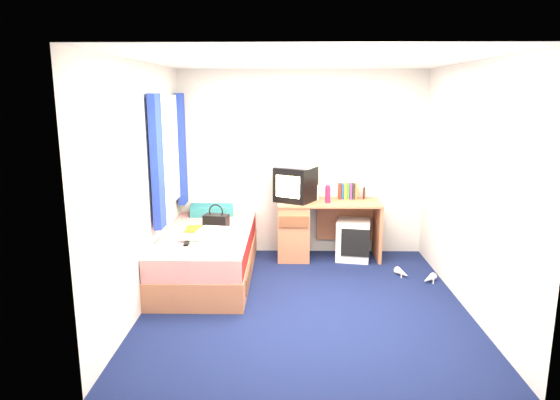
{
  "coord_description": "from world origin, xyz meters",
  "views": [
    {
      "loc": [
        -0.17,
        -4.79,
        2.11
      ],
      "look_at": [
        -0.26,
        0.7,
        0.92
      ],
      "focal_mm": 32.0,
      "sensor_mm": 36.0,
      "label": 1
    }
  ],
  "objects_px": {
    "bed": "(208,255)",
    "remote_control": "(187,243)",
    "colour_swatch_fan": "(195,244)",
    "towel": "(215,234)",
    "storage_cube": "(353,240)",
    "pillow": "(212,210)",
    "handbag": "(216,220)",
    "desk": "(307,227)",
    "white_heels": "(415,276)",
    "aerosol_can": "(316,192)",
    "water_bottle": "(188,239)",
    "vcr": "(296,164)",
    "crt_tv": "(296,184)",
    "magazine": "(195,229)",
    "picture_frame": "(364,193)",
    "pink_water_bottle": "(328,195)"
  },
  "relations": [
    {
      "from": "vcr",
      "to": "picture_frame",
      "type": "height_order",
      "value": "vcr"
    },
    {
      "from": "storage_cube",
      "to": "water_bottle",
      "type": "bearing_deg",
      "value": -140.7
    },
    {
      "from": "aerosol_can",
      "to": "white_heels",
      "type": "distance_m",
      "value": 1.61
    },
    {
      "from": "white_heels",
      "to": "colour_swatch_fan",
      "type": "bearing_deg",
      "value": -170.27
    },
    {
      "from": "picture_frame",
      "to": "towel",
      "type": "xyz_separation_m",
      "value": [
        -1.79,
        -1.19,
        -0.22
      ]
    },
    {
      "from": "crt_tv",
      "to": "towel",
      "type": "bearing_deg",
      "value": -103.0
    },
    {
      "from": "storage_cube",
      "to": "vcr",
      "type": "xyz_separation_m",
      "value": [
        -0.74,
        0.06,
        0.97
      ]
    },
    {
      "from": "crt_tv",
      "to": "handbag",
      "type": "relative_size",
      "value": 1.85
    },
    {
      "from": "storage_cube",
      "to": "crt_tv",
      "type": "xyz_separation_m",
      "value": [
        -0.74,
        0.06,
        0.71
      ]
    },
    {
      "from": "picture_frame",
      "to": "white_heels",
      "type": "height_order",
      "value": "picture_frame"
    },
    {
      "from": "towel",
      "to": "storage_cube",
      "type": "bearing_deg",
      "value": 29.88
    },
    {
      "from": "storage_cube",
      "to": "towel",
      "type": "xyz_separation_m",
      "value": [
        -1.64,
        -0.94,
        0.34
      ]
    },
    {
      "from": "desk",
      "to": "white_heels",
      "type": "bearing_deg",
      "value": -32.3
    },
    {
      "from": "pillow",
      "to": "storage_cube",
      "type": "distance_m",
      "value": 1.88
    },
    {
      "from": "pillow",
      "to": "magazine",
      "type": "xyz_separation_m",
      "value": [
        -0.09,
        -0.75,
        -0.05
      ]
    },
    {
      "from": "water_bottle",
      "to": "pillow",
      "type": "bearing_deg",
      "value": 87.01
    },
    {
      "from": "water_bottle",
      "to": "vcr",
      "type": "bearing_deg",
      "value": 43.83
    },
    {
      "from": "bed",
      "to": "towel",
      "type": "bearing_deg",
      "value": -63.89
    },
    {
      "from": "aerosol_can",
      "to": "towel",
      "type": "bearing_deg",
      "value": -137.14
    },
    {
      "from": "vcr",
      "to": "pink_water_bottle",
      "type": "height_order",
      "value": "vcr"
    },
    {
      "from": "vcr",
      "to": "water_bottle",
      "type": "bearing_deg",
      "value": -111.66
    },
    {
      "from": "storage_cube",
      "to": "remote_control",
      "type": "distance_m",
      "value": 2.24
    },
    {
      "from": "pillow",
      "to": "white_heels",
      "type": "relative_size",
      "value": 1.23
    },
    {
      "from": "bed",
      "to": "magazine",
      "type": "xyz_separation_m",
      "value": [
        -0.16,
        0.12,
        0.28
      ]
    },
    {
      "from": "colour_swatch_fan",
      "to": "crt_tv",
      "type": "bearing_deg",
      "value": 48.09
    },
    {
      "from": "desk",
      "to": "colour_swatch_fan",
      "type": "relative_size",
      "value": 5.91
    },
    {
      "from": "vcr",
      "to": "water_bottle",
      "type": "height_order",
      "value": "vcr"
    },
    {
      "from": "bed",
      "to": "towel",
      "type": "height_order",
      "value": "towel"
    },
    {
      "from": "picture_frame",
      "to": "pink_water_bottle",
      "type": "relative_size",
      "value": 0.68
    },
    {
      "from": "storage_cube",
      "to": "aerosol_can",
      "type": "distance_m",
      "value": 0.77
    },
    {
      "from": "magazine",
      "to": "colour_swatch_fan",
      "type": "xyz_separation_m",
      "value": [
        0.11,
        -0.57,
        -0.0
      ]
    },
    {
      "from": "handbag",
      "to": "towel",
      "type": "height_order",
      "value": "handbag"
    },
    {
      "from": "pillow",
      "to": "storage_cube",
      "type": "bearing_deg",
      "value": -5.84
    },
    {
      "from": "bed",
      "to": "remote_control",
      "type": "distance_m",
      "value": 0.56
    },
    {
      "from": "desk",
      "to": "bed",
      "type": "bearing_deg",
      "value": -147.84
    },
    {
      "from": "desk",
      "to": "water_bottle",
      "type": "distance_m",
      "value": 1.73
    },
    {
      "from": "desk",
      "to": "aerosol_can",
      "type": "height_order",
      "value": "aerosol_can"
    },
    {
      "from": "vcr",
      "to": "magazine",
      "type": "height_order",
      "value": "vcr"
    },
    {
      "from": "desk",
      "to": "vcr",
      "type": "relative_size",
      "value": 2.84
    },
    {
      "from": "desk",
      "to": "storage_cube",
      "type": "bearing_deg",
      "value": -5.59
    },
    {
      "from": "aerosol_can",
      "to": "towel",
      "type": "relative_size",
      "value": 0.59
    },
    {
      "from": "crt_tv",
      "to": "colour_swatch_fan",
      "type": "height_order",
      "value": "crt_tv"
    },
    {
      "from": "aerosol_can",
      "to": "pillow",
      "type": "bearing_deg",
      "value": 177.96
    },
    {
      "from": "pink_water_bottle",
      "to": "picture_frame",
      "type": "bearing_deg",
      "value": 29.78
    },
    {
      "from": "bed",
      "to": "colour_swatch_fan",
      "type": "height_order",
      "value": "colour_swatch_fan"
    },
    {
      "from": "pillow",
      "to": "towel",
      "type": "bearing_deg",
      "value": -79.8
    },
    {
      "from": "desk",
      "to": "white_heels",
      "type": "height_order",
      "value": "desk"
    },
    {
      "from": "pillow",
      "to": "storage_cube",
      "type": "xyz_separation_m",
      "value": [
        1.84,
        -0.19,
        -0.34
      ]
    },
    {
      "from": "pillow",
      "to": "colour_swatch_fan",
      "type": "xyz_separation_m",
      "value": [
        0.02,
        -1.32,
        -0.05
      ]
    },
    {
      "from": "storage_cube",
      "to": "colour_swatch_fan",
      "type": "height_order",
      "value": "colour_swatch_fan"
    }
  ]
}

